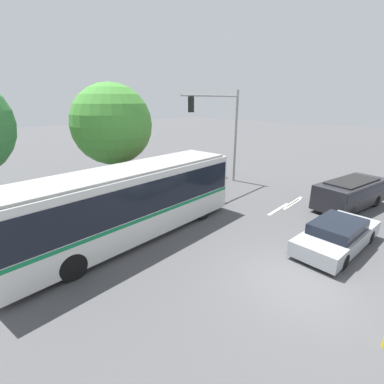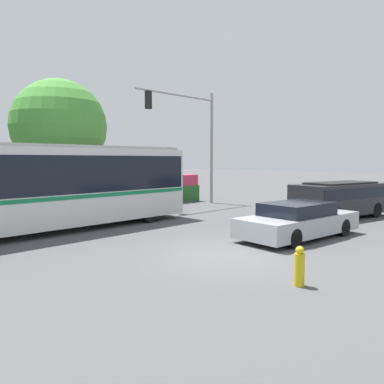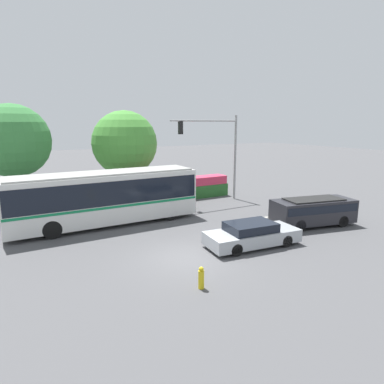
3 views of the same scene
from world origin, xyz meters
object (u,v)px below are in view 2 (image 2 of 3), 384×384
street_tree_centre (59,127)px  fire_hydrant (299,267)px  suv_left_lane (340,197)px  traffic_light_pole (195,130)px  city_bus (53,182)px  sedan_foreground (298,221)px

street_tree_centre → fire_hydrant: (-2.66, -16.07, -4.06)m
suv_left_lane → street_tree_centre: bearing=132.2°
suv_left_lane → street_tree_centre: street_tree_centre is taller
suv_left_lane → traffic_light_pole: size_ratio=0.78×
suv_left_lane → traffic_light_pole: 8.96m
city_bus → fire_hydrant: city_bus is taller
sedan_foreground → traffic_light_pole: bearing=70.8°
city_bus → sedan_foreground: (5.27, -7.21, -1.24)m
suv_left_lane → city_bus: bearing=161.9°
sedan_foreground → traffic_light_pole: size_ratio=0.74×
sedan_foreground → traffic_light_pole: (4.23, 9.07, 3.81)m
sedan_foreground → fire_hydrant: bearing=-145.0°
city_bus → fire_hydrant: (0.78, -9.72, -1.41)m
suv_left_lane → fire_hydrant: bearing=-148.6°
sedan_foreground → suv_left_lane: 5.51m
sedan_foreground → traffic_light_pole: traffic_light_pole is taller
suv_left_lane → street_tree_centre: size_ratio=0.74×
street_tree_centre → fire_hydrant: street_tree_centre is taller
city_bus → suv_left_lane: 12.46m
street_tree_centre → suv_left_lane: bearing=-60.2°
traffic_light_pole → fire_hydrant: traffic_light_pole is taller
traffic_light_pole → fire_hydrant: (-8.72, -11.58, -3.99)m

